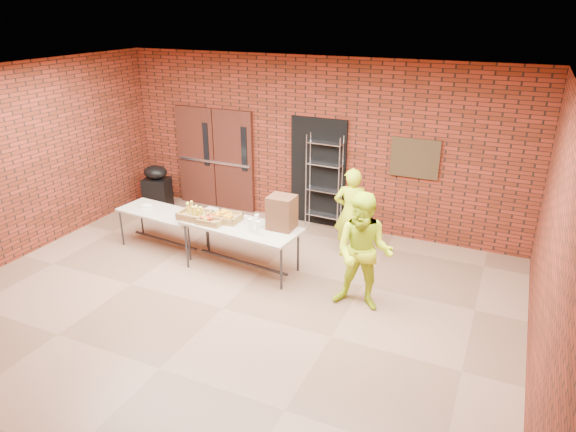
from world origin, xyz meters
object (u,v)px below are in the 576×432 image
at_px(coffee_dispenser, 282,212).
at_px(volunteer_woman, 351,213).
at_px(table_left, 162,214).
at_px(volunteer_man, 363,253).
at_px(table_right, 241,229).
at_px(covered_grill, 157,187).
at_px(wire_rack, 324,182).

distance_m(coffee_dispenser, volunteer_woman, 1.35).
distance_m(table_left, volunteer_man, 3.82).
distance_m(table_right, volunteer_woman, 1.88).
relative_size(covered_grill, volunteer_man, 0.54).
bearing_deg(table_right, volunteer_man, -1.61).
bearing_deg(volunteer_woman, covered_grill, -21.56).
bearing_deg(coffee_dispenser, table_right, -165.67).
bearing_deg(table_right, coffee_dispenser, 20.30).
xyz_separation_m(table_left, volunteer_woman, (3.12, 1.03, 0.17)).
bearing_deg(covered_grill, wire_rack, -4.88).
relative_size(coffee_dispenser, covered_grill, 0.57).
height_order(table_right, coffee_dispenser, coffee_dispenser).
distance_m(coffee_dispenser, covered_grill, 3.96).
bearing_deg(volunteer_man, coffee_dispenser, 160.57).
distance_m(coffee_dispenser, volunteer_man, 1.53).
xyz_separation_m(table_left, covered_grill, (-1.28, 1.47, -0.14)).
relative_size(table_right, coffee_dispenser, 3.76).
relative_size(covered_grill, volunteer_woman, 0.60).
height_order(coffee_dispenser, volunteer_man, volunteer_man).
bearing_deg(covered_grill, volunteer_man, -33.83).
height_order(table_left, volunteer_woman, volunteer_woman).
bearing_deg(table_left, covered_grill, 136.99).
height_order(wire_rack, covered_grill, wire_rack).
bearing_deg(coffee_dispenser, covered_grill, 157.45).
relative_size(wire_rack, covered_grill, 1.95).
distance_m(table_right, covered_grill, 3.42).
bearing_deg(volunteer_man, table_left, 170.46).
distance_m(covered_grill, volunteer_woman, 4.44).
distance_m(table_left, coffee_dispenser, 2.38).
bearing_deg(table_left, coffee_dispenser, 5.44).
bearing_deg(volunteer_man, wire_rack, 119.21).
bearing_deg(coffee_dispenser, table_left, 179.37).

